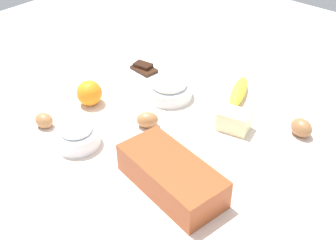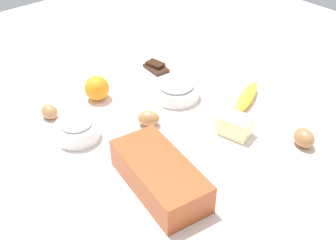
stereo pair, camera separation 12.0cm
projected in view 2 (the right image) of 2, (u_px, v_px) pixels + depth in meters
name	position (u px, v px, depth m)	size (l,w,h in m)	color
ground_plane	(168.00, 134.00, 1.23)	(2.40, 2.40, 0.02)	beige
loaf_pan	(160.00, 175.00, 1.02)	(0.30, 0.17, 0.08)	#9E4723
flour_bowl	(176.00, 89.00, 1.35)	(0.15, 0.15, 0.07)	white
sugar_bowl	(77.00, 128.00, 1.19)	(0.13, 0.13, 0.07)	white
banana	(246.00, 97.00, 1.34)	(0.19, 0.04, 0.04)	yellow
orange_fruit	(97.00, 88.00, 1.34)	(0.08, 0.08, 0.08)	orange
butter_block	(235.00, 126.00, 1.20)	(0.09, 0.06, 0.06)	#F4EDB2
egg_near_butter	(149.00, 118.00, 1.24)	(0.05, 0.05, 0.06)	#AA7245
egg_beside_bowl	(304.00, 138.00, 1.16)	(0.05, 0.05, 0.07)	#9B683F
egg_loose	(49.00, 112.00, 1.27)	(0.04, 0.04, 0.06)	#A77044
chocolate_plate	(156.00, 69.00, 1.50)	(0.13, 0.13, 0.03)	white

